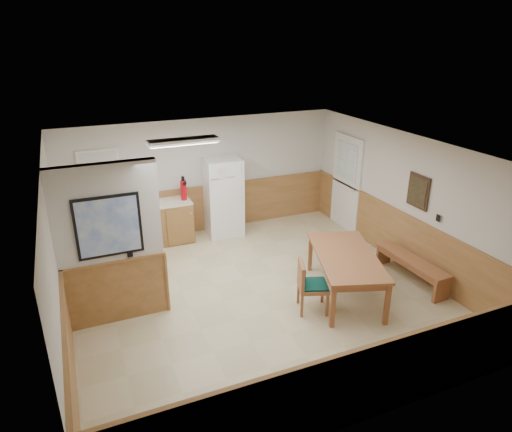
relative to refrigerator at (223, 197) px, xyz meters
name	(u,v)px	position (x,y,z in m)	size (l,w,h in m)	color
ground	(257,294)	(-0.33, -2.63, -0.85)	(6.00, 6.00, 0.00)	beige
ceiling	(257,151)	(-0.33, -2.63, 1.65)	(6.00, 6.00, 0.02)	white
back_wall	(203,176)	(-0.33, 0.37, 0.40)	(6.00, 0.02, 2.50)	silver
right_wall	(406,202)	(2.67, -2.63, 0.40)	(0.02, 6.00, 2.50)	silver
left_wall	(56,261)	(-3.33, -2.63, 0.40)	(0.02, 6.00, 2.50)	silver
wainscot_back	(204,209)	(-0.33, 0.35, -0.35)	(6.00, 0.04, 1.00)	#B07446
wainscot_right	(400,239)	(2.65, -2.63, -0.35)	(0.04, 6.00, 1.00)	#B07446
wainscot_left	(66,307)	(-3.31, -2.63, -0.35)	(0.04, 6.00, 1.00)	#B07446
partition_wall	(111,247)	(-2.58, -2.43, 0.38)	(1.50, 0.20, 2.50)	silver
kitchen_counter	(153,224)	(-1.54, 0.05, -0.39)	(2.20, 0.61, 1.00)	olive
exterior_door	(346,183)	(2.63, -0.73, 0.20)	(0.07, 1.02, 2.15)	white
kitchen_window	(100,174)	(-2.43, 0.35, 0.70)	(0.80, 0.04, 1.00)	white
wall_painting	(418,191)	(2.63, -2.93, 0.70)	(0.04, 0.50, 0.60)	#372316
fluorescent_fixture	(183,141)	(-1.13, -1.33, 1.60)	(1.20, 0.30, 0.09)	white
refrigerator	(223,197)	(0.00, 0.00, 0.00)	(0.79, 0.75, 1.70)	white
dining_table	(346,260)	(1.02, -3.21, -0.19)	(1.51, 2.11, 0.75)	#955C36
dining_bench	(411,264)	(2.36, -3.30, -0.51)	(0.39, 1.57, 0.45)	#955C36
dining_chair	(308,283)	(0.22, -3.37, -0.36)	(0.74, 0.62, 0.85)	#955C36
fire_extinguisher	(184,190)	(-0.85, 0.03, 0.27)	(0.16, 0.16, 0.51)	#B40914
soap_bottle	(94,206)	(-2.64, 0.03, 0.18)	(0.08, 0.08, 0.25)	#188825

